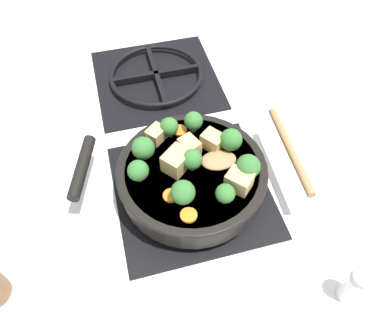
% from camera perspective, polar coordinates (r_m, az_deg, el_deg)
% --- Properties ---
extents(ground_plane, '(2.40, 2.40, 0.00)m').
position_cam_1_polar(ground_plane, '(0.77, 0.00, -3.55)').
color(ground_plane, white).
extents(front_burner_grate, '(0.31, 0.31, 0.03)m').
position_cam_1_polar(front_burner_grate, '(0.76, 0.00, -3.06)').
color(front_burner_grate, black).
rests_on(front_burner_grate, ground_plane).
extents(rear_burner_grate, '(0.31, 0.31, 0.03)m').
position_cam_1_polar(rear_burner_grate, '(1.00, -5.44, 13.73)').
color(rear_burner_grate, black).
rests_on(rear_burner_grate, ground_plane).
extents(skillet_pan, '(0.38, 0.29, 0.05)m').
position_cam_1_polar(skillet_pan, '(0.73, -0.17, -1.10)').
color(skillet_pan, black).
rests_on(skillet_pan, front_burner_grate).
extents(wooden_spoon, '(0.19, 0.22, 0.02)m').
position_cam_1_polar(wooden_spoon, '(0.73, 10.09, 2.00)').
color(wooden_spoon, '#A87A4C').
rests_on(wooden_spoon, skillet_pan).
extents(tofu_cube_center_large, '(0.04, 0.05, 0.03)m').
position_cam_1_polar(tofu_cube_center_large, '(0.72, -0.40, 3.30)').
color(tofu_cube_center_large, '#DBB770').
rests_on(tofu_cube_center_large, skillet_pan).
extents(tofu_cube_near_handle, '(0.05, 0.05, 0.03)m').
position_cam_1_polar(tofu_cube_near_handle, '(0.75, -5.46, 5.12)').
color(tofu_cube_near_handle, '#DBB770').
rests_on(tofu_cube_near_handle, skillet_pan).
extents(tofu_cube_east_chunk, '(0.06, 0.06, 0.04)m').
position_cam_1_polar(tofu_cube_east_chunk, '(0.68, 7.17, -1.98)').
color(tofu_cube_east_chunk, '#DBB770').
rests_on(tofu_cube_east_chunk, skillet_pan).
extents(tofu_cube_west_chunk, '(0.05, 0.05, 0.03)m').
position_cam_1_polar(tofu_cube_west_chunk, '(0.73, 3.19, 4.15)').
color(tofu_cube_west_chunk, '#DBB770').
rests_on(tofu_cube_west_chunk, skillet_pan).
extents(tofu_cube_back_piece, '(0.06, 0.06, 0.04)m').
position_cam_1_polar(tofu_cube_back_piece, '(0.69, -2.37, 1.09)').
color(tofu_cube_back_piece, '#DBB770').
rests_on(tofu_cube_back_piece, skillet_pan).
extents(broccoli_floret_near_spoon, '(0.04, 0.04, 0.05)m').
position_cam_1_polar(broccoli_floret_near_spoon, '(0.75, 0.23, 7.16)').
color(broccoli_floret_near_spoon, '#709956').
rests_on(broccoli_floret_near_spoon, skillet_pan).
extents(broccoli_floret_center_top, '(0.04, 0.04, 0.05)m').
position_cam_1_polar(broccoli_floret_center_top, '(0.71, -7.44, 3.00)').
color(broccoli_floret_center_top, '#709956').
rests_on(broccoli_floret_center_top, skillet_pan).
extents(broccoli_floret_east_rim, '(0.04, 0.04, 0.05)m').
position_cam_1_polar(broccoli_floret_east_rim, '(0.64, -1.40, -3.75)').
color(broccoli_floret_east_rim, '#709956').
rests_on(broccoli_floret_east_rim, skillet_pan).
extents(broccoli_floret_west_rim, '(0.04, 0.04, 0.04)m').
position_cam_1_polar(broccoli_floret_west_rim, '(0.65, 5.10, -3.90)').
color(broccoli_floret_west_rim, '#709956').
rests_on(broccoli_floret_west_rim, skillet_pan).
extents(broccoli_floret_north_edge, '(0.04, 0.04, 0.05)m').
position_cam_1_polar(broccoli_floret_north_edge, '(0.72, 5.96, 4.29)').
color(broccoli_floret_north_edge, '#709956').
rests_on(broccoli_floret_north_edge, skillet_pan).
extents(broccoli_floret_south_cluster, '(0.04, 0.04, 0.04)m').
position_cam_1_polar(broccoli_floret_south_cluster, '(0.74, -3.48, 6.29)').
color(broccoli_floret_south_cluster, '#709956').
rests_on(broccoli_floret_south_cluster, skillet_pan).
extents(broccoli_floret_mid_floret, '(0.05, 0.05, 0.05)m').
position_cam_1_polar(broccoli_floret_mid_floret, '(0.68, 8.53, 0.21)').
color(broccoli_floret_mid_floret, '#709956').
rests_on(broccoli_floret_mid_floret, skillet_pan).
extents(broccoli_floret_small_inner, '(0.04, 0.04, 0.05)m').
position_cam_1_polar(broccoli_floret_small_inner, '(0.69, 0.18, 1.28)').
color(broccoli_floret_small_inner, '#709956').
rests_on(broccoli_floret_small_inner, skillet_pan).
extents(broccoli_floret_tall_stem, '(0.04, 0.04, 0.05)m').
position_cam_1_polar(broccoli_floret_tall_stem, '(0.68, -8.15, -0.71)').
color(broccoli_floret_tall_stem, '#709956').
rests_on(broccoli_floret_tall_stem, skillet_pan).
extents(carrot_slice_orange_thin, '(0.03, 0.03, 0.01)m').
position_cam_1_polar(carrot_slice_orange_thin, '(0.67, -3.24, -4.23)').
color(carrot_slice_orange_thin, orange).
rests_on(carrot_slice_orange_thin, skillet_pan).
extents(carrot_slice_near_center, '(0.03, 0.03, 0.01)m').
position_cam_1_polar(carrot_slice_near_center, '(0.65, -0.51, -7.21)').
color(carrot_slice_near_center, orange).
rests_on(carrot_slice_near_center, skillet_pan).
extents(carrot_slice_edge_slice, '(0.03, 0.03, 0.01)m').
position_cam_1_polar(carrot_slice_edge_slice, '(0.77, -1.90, 5.72)').
color(carrot_slice_edge_slice, orange).
rests_on(carrot_slice_edge_slice, skillet_pan).
extents(salt_shaker, '(0.04, 0.04, 0.09)m').
position_cam_1_polar(salt_shaker, '(0.69, 23.54, -16.19)').
color(salt_shaker, white).
rests_on(salt_shaker, ground_plane).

